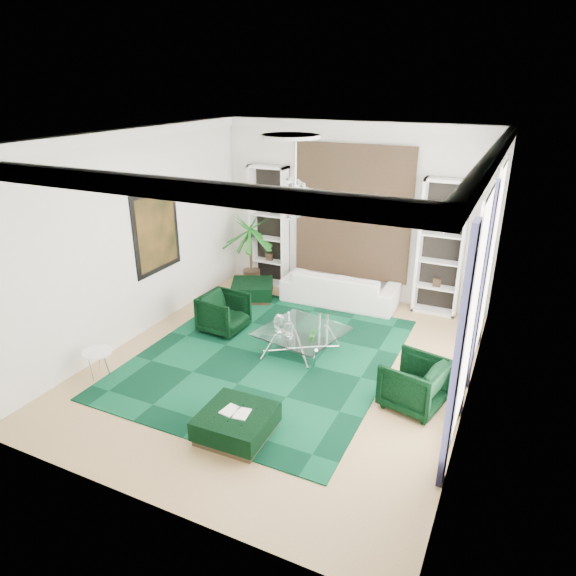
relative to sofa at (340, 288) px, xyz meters
The scene contains 30 objects.
floor 2.92m from the sofa, 89.66° to the right, with size 6.00×7.00×0.02m, color tan.
ceiling 4.50m from the sofa, 89.66° to the right, with size 6.00×7.00×0.02m, color white.
wall_back 1.66m from the sofa, 88.41° to the left, with size 6.00×0.02×3.80m, color silver.
wall_front 6.59m from the sofa, 89.85° to the right, with size 6.00×0.02×3.80m, color silver.
wall_left 4.44m from the sofa, 135.95° to the right, with size 0.02×7.00×3.80m, color silver.
wall_right 4.46m from the sofa, 43.72° to the right, with size 0.02×7.00×3.80m, color silver.
crown_molding 4.42m from the sofa, 89.66° to the right, with size 6.00×7.00×0.18m, color white, non-canonical shape.
ceiling_medallion 4.28m from the sofa, 89.62° to the right, with size 0.90×0.90×0.05m, color white.
tapestry 1.64m from the sofa, 88.27° to the left, with size 2.50×0.06×2.80m, color black.
shelving_left 2.23m from the sofa, 167.89° to the left, with size 0.90×0.38×2.80m, color white, non-canonical shape.
shelving_right 2.26m from the sofa, 11.91° to the left, with size 0.90×0.38×2.80m, color white, non-canonical shape.
painting 4.03m from the sofa, 142.14° to the right, with size 0.04×1.30×1.60m, color black.
window_near 5.08m from the sofa, 51.61° to the right, with size 0.03×1.10×2.90m, color white.
curtain_near_a 5.61m from the sofa, 56.99° to the right, with size 0.07×0.30×3.25m, color black.
curtain_near_b 4.43m from the sofa, 45.41° to the right, with size 0.07×0.30×3.25m, color black.
window_far 3.65m from the sofa, 24.89° to the right, with size 0.03×1.10×2.90m, color white.
curtain_far_a 3.90m from the sofa, 36.20° to the right, with size 0.07×0.30×3.25m, color black.
curtain_far_b 3.30m from the sofa, 11.69° to the right, with size 0.07×0.30×3.25m, color black.
rug 2.81m from the sofa, 97.26° to the right, with size 4.20×5.00×0.02m, color black.
sofa is the anchor object (origin of this frame).
armchair_left 2.72m from the sofa, 125.57° to the right, with size 0.80×0.82×0.75m, color black.
armchair_right 3.91m from the sofa, 53.96° to the right, with size 0.83×0.85×0.77m, color black.
coffee_table 2.42m from the sofa, 86.49° to the right, with size 1.32×1.32×0.45m, color white, non-canonical shape.
ottoman_side 1.95m from the sofa, 161.22° to the right, with size 0.89×0.89×0.39m, color black.
ottoman_front 4.91m from the sofa, 86.77° to the right, with size 0.94×0.94×0.38m, color black.
book 4.90m from the sofa, 86.77° to the right, with size 0.39×0.26×0.03m, color white.
side_table 5.21m from the sofa, 119.10° to the right, with size 0.48×0.48×0.46m, color white.
palm 2.41m from the sofa, behind, with size 1.37×1.37×2.20m, color #1A641A, non-canonical shape.
chandelier 3.66m from the sofa, 87.05° to the right, with size 0.77×0.77×0.70m, color white, non-canonical shape.
table_plant 2.74m from the sofa, 79.90° to the right, with size 0.12×0.10×0.22m, color #1A641A.
Camera 1 is at (3.37, -6.94, 4.56)m, focal length 32.00 mm.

